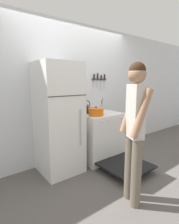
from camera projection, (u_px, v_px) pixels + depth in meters
The scene contains 9 objects.
ground_plane at pixel (76, 155), 3.56m from camera, with size 14.00×14.00×0.00m, color #5B5654.
wall_back at pixel (75, 93), 3.36m from camera, with size 10.00×0.06×2.55m.
refrigerator at pixel (59, 119), 2.83m from camera, with size 0.64×0.68×1.79m.
stove_range at pixel (100, 136), 3.36m from camera, with size 0.81×1.40×0.89m.
dutch_oven_pot at pixel (96, 112), 3.09m from camera, with size 0.32×0.28×0.16m.
tea_kettle at pixel (87, 109), 3.31m from camera, with size 0.19×0.15×0.24m.
utensil_jar at pixel (102, 107), 3.53m from camera, with size 0.07×0.07×0.28m.
person at pixel (135, 126), 2.04m from camera, with size 0.36×0.41×1.71m.
wall_knife_strip at pixel (99, 79), 3.62m from camera, with size 0.38×0.03×0.35m.
Camera 1 is at (-1.81, -2.83, 1.50)m, focal length 28.00 mm.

